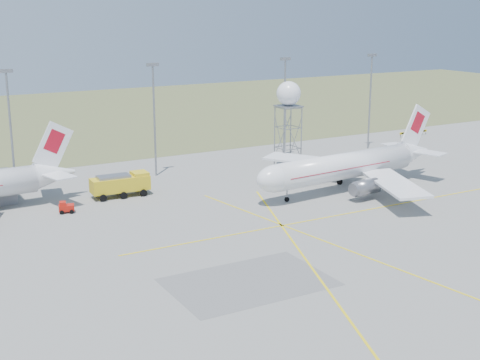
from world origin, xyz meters
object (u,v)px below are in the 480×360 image
airliner_main (346,166)px  baggage_tug (66,208)px  radar_tower (288,120)px  fire_truck (122,185)px

airliner_main → baggage_tug: 46.11m
airliner_main → radar_tower: (0.32, 18.34, 5.27)m
radar_tower → fire_truck: size_ratio=1.73×
radar_tower → fire_truck: bearing=-174.1°
fire_truck → baggage_tug: (-10.44, -4.53, -1.16)m
fire_truck → airliner_main: bearing=-20.9°
airliner_main → radar_tower: size_ratio=2.34×
radar_tower → fire_truck: (-34.72, -3.61, -7.51)m
airliner_main → fire_truck: size_ratio=4.06×
airliner_main → fire_truck: 37.49m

